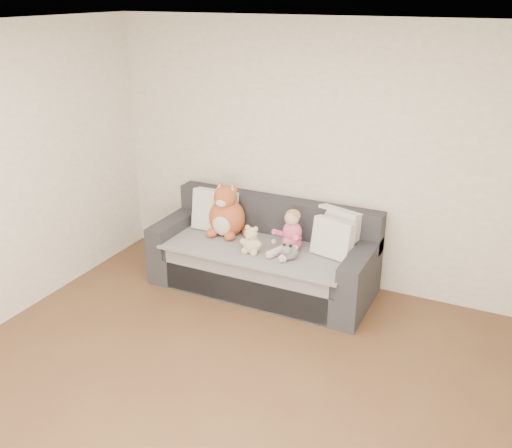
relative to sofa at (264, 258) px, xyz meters
The scene contains 10 objects.
room_shell 1.96m from the sofa, 76.05° to the right, with size 5.00×5.00×5.00m.
sofa is the anchor object (origin of this frame).
cushion_left 0.73m from the sofa, behind, with size 0.47×0.21×0.44m.
cushion_right_back 0.80m from the sofa, 17.02° to the left, with size 0.47×0.32×0.41m.
cushion_right_front 0.78m from the sofa, ahead, with size 0.43×0.26×0.37m.
toddler 0.45m from the sofa, 10.09° to the right, with size 0.29×0.43×0.42m.
plush_cat 0.59m from the sofa, behind, with size 0.47×0.41×0.59m.
teddy_bear 0.38m from the sofa, 93.83° to the right, with size 0.23×0.17×0.28m.
plush_cow 0.49m from the sofa, 32.10° to the right, with size 0.15×0.23×0.19m.
sippy_cup 0.32m from the sofa, 113.44° to the right, with size 0.10×0.07×0.11m.
Camera 1 is at (1.76, -2.63, 2.82)m, focal length 40.00 mm.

